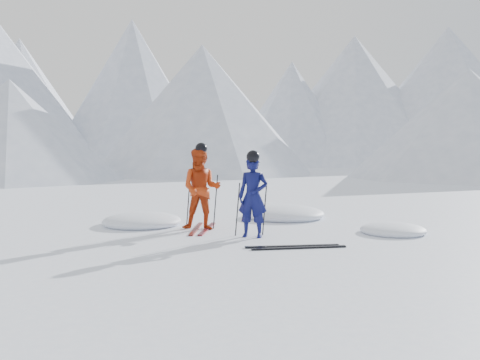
{
  "coord_description": "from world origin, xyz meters",
  "views": [
    {
      "loc": [
        -2.22,
        -9.91,
        1.74
      ],
      "look_at": [
        -1.97,
        0.5,
        1.1
      ],
      "focal_mm": 38.0,
      "sensor_mm": 36.0,
      "label": 1
    }
  ],
  "objects": [
    {
      "name": "ski_loose_a",
      "position": [
        -1.08,
        -1.03,
        0.01
      ],
      "size": [
        1.7,
        0.28,
        0.03
      ],
      "primitive_type": "cube",
      "rotation": [
        0.0,
        0.0,
        1.68
      ],
      "color": "black",
      "rests_on": "ground"
    },
    {
      "name": "skier_blue",
      "position": [
        -1.73,
        -0.0,
        0.8
      ],
      "size": [
        0.67,
        0.53,
        1.61
      ],
      "primitive_type": "imported",
      "rotation": [
        0.0,
        0.0,
        -0.28
      ],
      "color": "#0B0F46",
      "rests_on": "ground"
    },
    {
      "name": "ski_worn_left",
      "position": [
        -2.91,
        0.97,
        0.01
      ],
      "size": [
        0.2,
        1.7,
        0.03
      ],
      "primitive_type": "cube",
      "rotation": [
        0.0,
        0.0,
        -0.06
      ],
      "color": "black",
      "rests_on": "ground"
    },
    {
      "name": "snow_lumps",
      "position": [
        -1.69,
        2.04,
        0.0
      ],
      "size": [
        6.94,
        4.08,
        0.44
      ],
      "color": "white",
      "rests_on": "ground"
    },
    {
      "name": "skier_red",
      "position": [
        -2.79,
        0.97,
        0.88
      ],
      "size": [
        0.92,
        0.75,
        1.76
      ],
      "primitive_type": "imported",
      "rotation": [
        0.0,
        0.0,
        -0.1
      ],
      "color": "#B8340E",
      "rests_on": "ground"
    },
    {
      "name": "ground",
      "position": [
        0.0,
        0.0,
        0.0
      ],
      "size": [
        160.0,
        160.0,
        0.0
      ],
      "primitive_type": "plane",
      "color": "white",
      "rests_on": "ground"
    },
    {
      "name": "ski_loose_b",
      "position": [
        -0.98,
        -1.18,
        0.01
      ],
      "size": [
        1.69,
        0.34,
        0.03
      ],
      "primitive_type": "cube",
      "rotation": [
        0.0,
        0.0,
        1.72
      ],
      "color": "black",
      "rests_on": "ground"
    },
    {
      "name": "pole_blue_left",
      "position": [
        -2.03,
        0.15,
        0.54
      ],
      "size": [
        0.11,
        0.08,
        1.07
      ],
      "primitive_type": "cylinder",
      "rotation": [
        0.05,
        0.08,
        0.0
      ],
      "color": "black",
      "rests_on": "ground"
    },
    {
      "name": "pole_red_left",
      "position": [
        -3.09,
        1.22,
        0.59
      ],
      "size": [
        0.12,
        0.09,
        1.17
      ],
      "primitive_type": "cylinder",
      "rotation": [
        0.06,
        0.08,
        0.0
      ],
      "color": "black",
      "rests_on": "ground"
    },
    {
      "name": "ski_worn_right",
      "position": [
        -2.67,
        0.97,
        0.01
      ],
      "size": [
        0.32,
        1.7,
        0.03
      ],
      "primitive_type": "cube",
      "rotation": [
        0.0,
        0.0,
        -0.13
      ],
      "color": "black",
      "rests_on": "ground"
    },
    {
      "name": "pole_red_right",
      "position": [
        -2.49,
        1.12,
        0.59
      ],
      "size": [
        0.12,
        0.08,
        1.17
      ],
      "primitive_type": "cylinder",
      "rotation": [
        -0.05,
        0.08,
        0.0
      ],
      "color": "black",
      "rests_on": "ground"
    },
    {
      "name": "mountain_range",
      "position": [
        5.71,
        35.31,
        6.72
      ],
      "size": [
        106.15,
        62.94,
        15.53
      ],
      "color": "#B2BCD1",
      "rests_on": "ground"
    },
    {
      "name": "pole_blue_right",
      "position": [
        -1.48,
        0.25,
        0.54
      ],
      "size": [
        0.11,
        0.07,
        1.07
      ],
      "primitive_type": "cylinder",
      "rotation": [
        -0.04,
        0.08,
        0.0
      ],
      "color": "black",
      "rests_on": "ground"
    }
  ]
}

